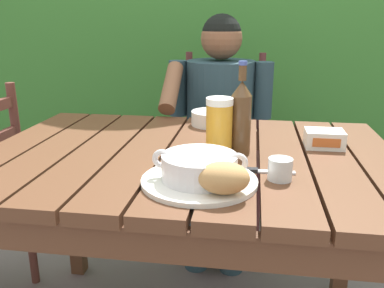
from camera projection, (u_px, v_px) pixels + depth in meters
dining_table at (188, 181)px, 1.28m from camera, size 1.27×0.89×0.77m
chair_near_diner at (221, 151)px, 2.17m from camera, size 0.43×0.42×0.99m
person_eating at (218, 121)px, 1.91m from camera, size 0.48×0.47×1.18m
serving_plate at (199, 181)px, 1.01m from camera, size 0.29×0.29×0.01m
soup_bowl at (199, 166)px, 1.00m from camera, size 0.24×0.19×0.07m
bread_roll at (224, 178)px, 0.92m from camera, size 0.13×0.10×0.07m
beer_glass at (219, 127)px, 1.19m from camera, size 0.08×0.08×0.18m
beer_bottle at (241, 116)px, 1.20m from camera, size 0.06×0.06×0.28m
water_glass_small at (280, 169)px, 1.03m from camera, size 0.06×0.06×0.06m
butter_tub at (324, 139)px, 1.29m from camera, size 0.12×0.09×0.06m
table_knife at (257, 171)px, 1.08m from camera, size 0.17×0.02×0.01m
diner_bowl at (212, 118)px, 1.56m from camera, size 0.16×0.16×0.05m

